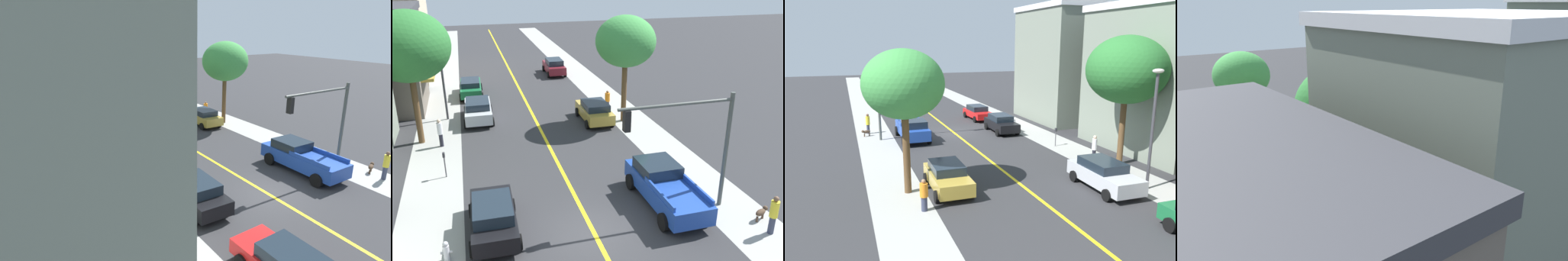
% 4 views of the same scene
% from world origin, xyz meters
% --- Properties ---
extents(ground_plane, '(140.00, 140.00, 0.00)m').
position_xyz_m(ground_plane, '(0.00, 0.00, 0.00)').
color(ground_plane, '#2D2D30').
extents(sidewalk_left, '(2.94, 126.00, 0.01)m').
position_xyz_m(sidewalk_left, '(-6.76, 0.00, 0.00)').
color(sidewalk_left, '#9E9E99').
rests_on(sidewalk_left, ground).
extents(sidewalk_right, '(2.94, 126.00, 0.01)m').
position_xyz_m(sidewalk_right, '(6.76, 0.00, 0.00)').
color(sidewalk_right, '#9E9E99').
rests_on(sidewalk_right, ground).
extents(road_centerline_stripe, '(0.20, 126.00, 0.00)m').
position_xyz_m(road_centerline_stripe, '(0.00, 0.00, 0.00)').
color(road_centerline_stripe, yellow).
rests_on(road_centerline_stripe, ground).
extents(tan_rowhouse, '(9.84, 9.66, 11.48)m').
position_xyz_m(tan_rowhouse, '(-13.83, -2.43, 5.76)').
color(tan_rowhouse, gray).
rests_on(tan_rowhouse, ground).
extents(pale_office_building, '(9.19, 10.43, 10.64)m').
position_xyz_m(pale_office_building, '(-13.83, 10.25, 5.34)').
color(pale_office_building, gray).
rests_on(pale_office_building, ground).
extents(street_tree_left_near, '(5.02, 5.02, 8.30)m').
position_xyz_m(street_tree_left_near, '(-7.73, 12.42, 6.14)').
color(street_tree_left_near, brown).
rests_on(street_tree_left_near, ground).
extents(street_tree_right_corner, '(4.16, 4.16, 7.54)m').
position_xyz_m(street_tree_right_corner, '(6.16, 12.64, 5.73)').
color(street_tree_right_corner, brown).
rests_on(street_tree_right_corner, ground).
extents(fire_hydrant, '(0.44, 0.24, 0.86)m').
position_xyz_m(fire_hydrant, '(-5.97, -0.23, 0.42)').
color(fire_hydrant, silver).
rests_on(fire_hydrant, ground).
extents(parking_meter, '(0.12, 0.18, 1.43)m').
position_xyz_m(parking_meter, '(-6.13, 7.01, 0.94)').
color(parking_meter, '#4C4C51').
rests_on(parking_meter, ground).
extents(traffic_light_mast, '(5.37, 0.32, 5.54)m').
position_xyz_m(traffic_light_mast, '(4.62, 0.43, 3.83)').
color(traffic_light_mast, '#474C47').
rests_on(traffic_light_mast, ground).
extents(street_lamp, '(0.70, 0.36, 6.51)m').
position_xyz_m(street_lamp, '(-6.19, 16.55, 4.02)').
color(street_lamp, '#38383D').
rests_on(street_lamp, ground).
extents(red_sedan_left_curb, '(2.12, 4.44, 1.44)m').
position_xyz_m(red_sedan_left_curb, '(-4.05, -5.21, 0.76)').
color(red_sedan_left_curb, red).
rests_on(red_sedan_left_curb, ground).
extents(gold_sedan_right_curb, '(2.11, 4.26, 1.51)m').
position_xyz_m(gold_sedan_right_curb, '(4.10, 13.08, 0.80)').
color(gold_sedan_right_curb, '#B29338').
rests_on(gold_sedan_right_curb, ground).
extents(silver_sedan_left_curb, '(2.13, 4.62, 1.57)m').
position_xyz_m(silver_sedan_left_curb, '(-3.98, 15.68, 0.83)').
color(silver_sedan_left_curb, '#B7BABF').
rests_on(silver_sedan_left_curb, ground).
extents(black_sedan_left_curb, '(2.12, 4.37, 1.55)m').
position_xyz_m(black_sedan_left_curb, '(-4.07, 1.10, 0.81)').
color(black_sedan_left_curb, black).
rests_on(black_sedan_left_curb, ground).
extents(blue_pickup_truck, '(2.27, 5.54, 1.79)m').
position_xyz_m(blue_pickup_truck, '(3.91, 1.30, 0.91)').
color(blue_pickup_truck, '#1E429E').
rests_on(blue_pickup_truck, ground).
extents(pedestrian_orange_shirt, '(0.39, 0.39, 1.58)m').
position_xyz_m(pedestrian_orange_shirt, '(5.82, 15.24, 0.82)').
color(pedestrian_orange_shirt, '#33384C').
rests_on(pedestrian_orange_shirt, ground).
extents(pedestrian_white_shirt, '(0.32, 0.32, 1.81)m').
position_xyz_m(pedestrian_white_shirt, '(-6.47, 11.40, 0.98)').
color(pedestrian_white_shirt, black).
rests_on(pedestrian_white_shirt, ground).
extents(pedestrian_yellow_shirt, '(0.35, 0.35, 1.78)m').
position_xyz_m(pedestrian_yellow_shirt, '(7.20, -2.23, 0.94)').
color(pedestrian_yellow_shirt, '#33384C').
rests_on(pedestrian_yellow_shirt, ground).
extents(small_dog, '(0.79, 0.50, 0.59)m').
position_xyz_m(small_dog, '(7.45, -1.24, 0.39)').
color(small_dog, '#4C3828').
rests_on(small_dog, ground).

